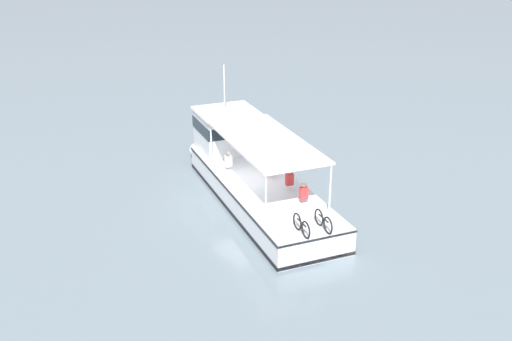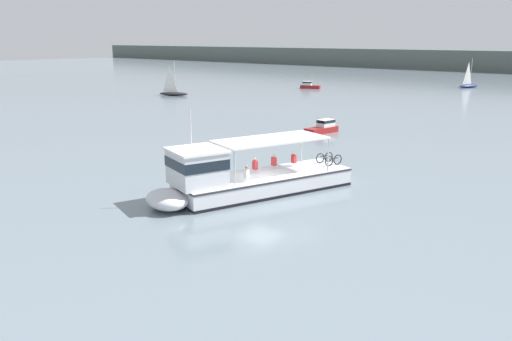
# 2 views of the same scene
# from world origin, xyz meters

# --- Properties ---
(ground_plane) EXTENTS (400.00, 400.00, 0.00)m
(ground_plane) POSITION_xyz_m (0.00, 0.00, 0.00)
(ground_plane) COLOR slate
(ferry_main) EXTENTS (6.77, 13.05, 5.32)m
(ferry_main) POSITION_xyz_m (-0.75, -0.81, 1.02)
(ferry_main) COLOR silver
(ferry_main) RESTS_ON ground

